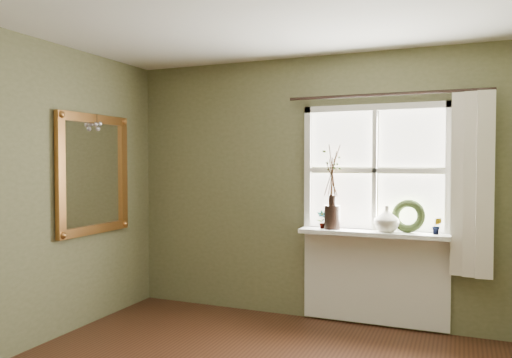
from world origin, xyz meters
The scene contains 12 objects.
wall_back centered at (0.00, 2.30, 1.30)m, with size 4.00×0.10×2.60m, color #666744.
window_frame centered at (0.55, 2.23, 1.48)m, with size 1.36×0.06×1.24m.
window_sill centered at (0.55, 2.12, 0.90)m, with size 1.36×0.26×0.04m, color white.
window_apron centered at (0.55, 2.23, 0.46)m, with size 1.36×0.04×0.88m, color white.
dark_jug centered at (0.17, 2.12, 1.03)m, with size 0.15×0.15×0.23m, color black.
cream_vase centered at (0.68, 2.12, 1.04)m, with size 0.23×0.23×0.24m, color beige.
wreath centered at (0.86, 2.16, 1.04)m, with size 0.31×0.31×0.07m, color #2F3F1C.
potted_plant_left centered at (0.07, 2.12, 1.01)m, with size 0.09×0.06×0.17m, color #2F3F1C.
potted_plant_right centered at (1.11, 2.12, 1.00)m, with size 0.08×0.07×0.15m, color #2F3F1C.
curtain centered at (1.39, 2.13, 1.37)m, with size 0.36×0.12×1.59m, color silver.
curtain_rod centered at (0.65, 2.17, 2.18)m, with size 0.03×0.03×1.84m, color black.
gilt_mirror centered at (-1.96, 1.30, 1.45)m, with size 0.10×0.96×1.15m.
Camera 1 is at (1.31, -2.53, 1.56)m, focal length 35.00 mm.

